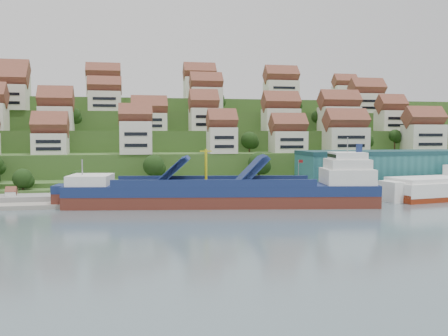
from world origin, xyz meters
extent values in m
plane|color=slate|center=(0.00, 0.00, 0.00)|extent=(300.00, 300.00, 0.00)
cube|color=gray|center=(20.00, 15.00, 1.10)|extent=(180.00, 14.00, 2.20)
cube|color=#2D4C1E|center=(0.00, 86.00, 2.00)|extent=(260.00, 128.00, 4.00)
cube|color=#2D4C1E|center=(0.00, 91.00, 5.50)|extent=(260.00, 118.00, 11.00)
cube|color=#2D4C1E|center=(0.00, 99.00, 9.00)|extent=(260.00, 102.00, 18.00)
cube|color=#2D4C1E|center=(0.00, 107.00, 12.50)|extent=(260.00, 86.00, 25.00)
cube|color=#2D4C1E|center=(0.00, 116.00, 15.50)|extent=(260.00, 68.00, 31.00)
cube|color=silver|center=(-48.65, 40.03, 14.07)|extent=(9.90, 8.57, 6.13)
cube|color=silver|center=(-23.86, 35.24, 15.83)|extent=(9.37, 7.03, 9.66)
cube|color=silver|center=(2.34, 35.66, 14.97)|extent=(8.51, 7.62, 7.94)
cube|color=silver|center=(24.80, 38.93, 14.40)|extent=(10.99, 7.73, 6.79)
cube|color=silver|center=(44.49, 38.22, 15.00)|extent=(13.42, 8.26, 8.01)
cube|color=silver|center=(73.34, 38.94, 15.54)|extent=(12.67, 8.31, 9.08)
cube|color=silver|center=(-48.68, 54.43, 21.83)|extent=(10.54, 8.98, 7.66)
cube|color=silver|center=(-18.78, 56.22, 20.97)|extent=(11.59, 7.90, 5.93)
cube|color=silver|center=(-0.43, 54.02, 21.82)|extent=(9.36, 8.56, 7.64)
cube|color=silver|center=(27.70, 55.88, 21.91)|extent=(12.38, 8.36, 7.82)
cube|color=silver|center=(49.39, 54.50, 22.32)|extent=(13.90, 8.18, 8.64)
cube|color=silver|center=(69.58, 53.90, 21.72)|extent=(9.71, 8.04, 7.44)
cube|color=silver|center=(-65.56, 67.24, 29.29)|extent=(11.91, 7.86, 8.59)
cube|color=silver|center=(-33.88, 71.22, 28.62)|extent=(11.52, 7.30, 7.24)
cube|color=silver|center=(3.20, 70.92, 29.57)|extent=(11.55, 7.79, 9.13)
cube|color=silver|center=(68.67, 71.15, 28.94)|extent=(13.07, 8.47, 7.88)
cube|color=silver|center=(-68.23, 89.56, 35.17)|extent=(10.78, 8.03, 8.33)
cube|color=silver|center=(-34.88, 87.61, 35.05)|extent=(12.73, 7.51, 8.09)
cube|color=silver|center=(3.46, 89.12, 35.45)|extent=(12.53, 8.15, 8.90)
cube|color=silver|center=(38.18, 88.41, 35.07)|extent=(13.54, 8.73, 8.14)
cube|color=silver|center=(68.55, 91.46, 34.44)|extent=(9.97, 7.05, 6.89)
ellipsoid|color=#1C3812|center=(11.59, 26.11, 8.39)|extent=(6.50, 6.50, 6.50)
ellipsoid|color=#1C3812|center=(-19.11, 26.29, 8.11)|extent=(6.06, 6.06, 6.06)
ellipsoid|color=#1C3812|center=(54.49, 43.11, 14.76)|extent=(4.55, 4.55, 4.55)
ellipsoid|color=#1C3812|center=(65.06, 43.11, 16.36)|extent=(4.34, 4.34, 4.34)
ellipsoid|color=#1C3812|center=(13.14, 43.66, 14.89)|extent=(5.68, 5.68, 5.68)
ellipsoid|color=#1C3812|center=(43.17, 59.83, 23.25)|extent=(4.62, 4.62, 4.62)
ellipsoid|color=#1C3812|center=(-50.20, 59.38, 22.26)|extent=(5.78, 5.78, 5.78)
ellipsoid|color=#1C3812|center=(-43.73, 57.97, 23.18)|extent=(5.04, 5.04, 5.04)
ellipsoid|color=#1C3812|center=(7.41, 73.21, 29.99)|extent=(6.65, 6.65, 6.65)
ellipsoid|color=#1C3812|center=(39.57, 73.97, 28.57)|extent=(5.17, 5.17, 5.17)
ellipsoid|color=#1C3812|center=(-52.74, 19.00, 5.68)|extent=(5.03, 5.03, 5.03)
ellipsoid|color=#1C3812|center=(-39.25, 19.00, 5.36)|extent=(4.51, 4.51, 4.51)
cube|color=#266567|center=(52.00, 17.00, 7.20)|extent=(60.00, 15.00, 10.00)
cylinder|color=gray|center=(18.00, 10.00, 6.20)|extent=(0.16, 0.16, 8.00)
cube|color=maroon|center=(18.60, 10.00, 9.80)|extent=(1.20, 0.05, 0.80)
cube|color=white|center=(-54.00, 11.50, 2.10)|extent=(2.40, 2.20, 2.20)
cube|color=#5E271C|center=(-4.77, -0.55, 1.00)|extent=(73.35, 22.86, 4.65)
cube|color=navy|center=(-4.77, -0.55, 4.00)|extent=(73.37, 22.97, 2.42)
cube|color=white|center=(-35.03, 4.47, 6.32)|extent=(10.90, 11.97, 2.42)
cube|color=#262628|center=(-6.60, -0.25, 5.21)|extent=(47.40, 16.96, 0.28)
cube|color=navy|center=(-16.69, 1.43, 8.37)|extent=(8.55, 11.26, 6.43)
cube|color=navy|center=(1.65, -1.62, 8.37)|extent=(8.20, 11.21, 6.79)
cylinder|color=gold|center=(-8.44, 0.06, 9.30)|extent=(0.75, 0.75, 8.37)
cube|color=white|center=(24.57, -5.42, 6.97)|extent=(12.74, 12.28, 3.72)
cube|color=white|center=(24.57, -5.42, 9.95)|extent=(10.72, 10.87, 2.32)
cube|color=white|center=(24.57, -5.42, 11.90)|extent=(8.70, 9.47, 1.67)
cylinder|color=navy|center=(27.32, -5.87, 13.66)|extent=(1.71, 1.71, 2.04)
cube|color=maroon|center=(55.38, 1.27, 0.65)|extent=(33.79, 16.95, 2.80)
cube|color=white|center=(55.38, 1.27, 3.01)|extent=(33.81, 17.07, 3.44)
cube|color=white|center=(55.38, 1.27, 5.17)|extent=(32.01, 15.52, 1.29)
camera|label=1|loc=(-27.19, -115.19, 17.21)|focal=40.00mm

